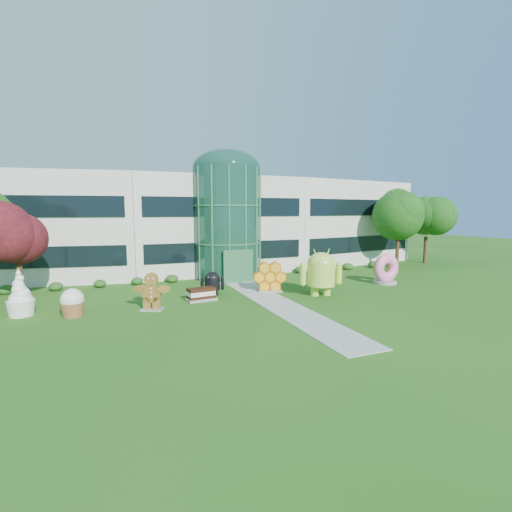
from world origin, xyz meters
name	(u,v)px	position (x,y,z in m)	size (l,w,h in m)	color
ground	(286,309)	(0.00, 0.00, 0.00)	(140.00, 140.00, 0.00)	#215114
building	(210,224)	(0.00, 18.00, 4.65)	(46.00, 15.00, 9.30)	beige
atrium	(227,224)	(0.00, 12.00, 4.90)	(6.00, 6.00, 9.80)	#194738
walkway	(273,301)	(0.00, 2.00, 0.02)	(2.40, 20.00, 0.04)	#9E9E93
tree_red	(18,259)	(-15.50, 7.50, 3.00)	(4.00, 4.00, 6.00)	#3F0C14
trees_backdrop	(224,231)	(0.00, 13.00, 4.20)	(52.00, 8.00, 8.40)	#134310
android_green	(321,270)	(3.93, 2.29, 1.84)	(3.25, 2.17, 3.68)	#BCD945
android_black	(212,282)	(-3.28, 5.25, 1.01)	(1.77, 1.19, 2.01)	black
donut	(385,268)	(11.28, 4.08, 1.26)	(2.43, 1.17, 2.53)	pink
gingerbread	(152,291)	(-7.77, 2.82, 1.18)	(2.55, 0.98, 2.35)	brown
ice_cream_sandwich	(201,294)	(-4.40, 4.00, 0.44)	(1.99, 0.99, 0.89)	black
honeycomb	(270,278)	(1.02, 4.77, 1.04)	(2.64, 0.94, 2.07)	#FFA419
froyo	(20,293)	(-14.96, 4.36, 1.37)	(1.60, 1.60, 2.74)	white
cupcake	(72,303)	(-12.17, 3.05, 0.83)	(1.38, 1.38, 1.65)	white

